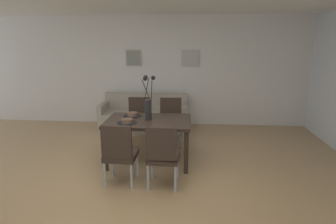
# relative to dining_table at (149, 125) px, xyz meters

# --- Properties ---
(ground_plane) EXTENTS (9.00, 9.00, 0.00)m
(ground_plane) POSITION_rel_dining_table_xyz_m (-0.16, -0.87, -0.65)
(ground_plane) COLOR tan
(back_wall_panel) EXTENTS (9.00, 0.10, 2.60)m
(back_wall_panel) POSITION_rel_dining_table_xyz_m (-0.16, 2.38, 0.65)
(back_wall_panel) COLOR silver
(back_wall_panel) RESTS_ON ground
(dining_table) EXTENTS (1.40, 0.94, 0.74)m
(dining_table) POSITION_rel_dining_table_xyz_m (0.00, 0.00, 0.00)
(dining_table) COLOR #33261E
(dining_table) RESTS_ON ground
(dining_chair_near_left) EXTENTS (0.45, 0.45, 0.92)m
(dining_chair_near_left) POSITION_rel_dining_table_xyz_m (-0.29, -0.85, -0.14)
(dining_chair_near_left) COLOR #33261E
(dining_chair_near_left) RESTS_ON ground
(dining_chair_near_right) EXTENTS (0.47, 0.47, 0.92)m
(dining_chair_near_right) POSITION_rel_dining_table_xyz_m (-0.32, 0.87, -0.14)
(dining_chair_near_right) COLOR #33261E
(dining_chair_near_right) RESTS_ON ground
(dining_chair_far_left) EXTENTS (0.45, 0.45, 0.92)m
(dining_chair_far_left) POSITION_rel_dining_table_xyz_m (0.32, -0.87, -0.14)
(dining_chair_far_left) COLOR #33261E
(dining_chair_far_left) RESTS_ON ground
(dining_chair_far_right) EXTENTS (0.47, 0.47, 0.92)m
(dining_chair_far_right) POSITION_rel_dining_table_xyz_m (0.31, 0.88, -0.14)
(dining_chair_far_right) COLOR #33261E
(dining_chair_far_right) RESTS_ON ground
(centerpiece_vase) EXTENTS (0.21, 0.23, 0.73)m
(centerpiece_vase) POSITION_rel_dining_table_xyz_m (0.00, 0.00, 0.37)
(centerpiece_vase) COLOR #232326
(centerpiece_vase) RESTS_ON dining_table
(placemat_near_left) EXTENTS (0.32, 0.32, 0.01)m
(placemat_near_left) POSITION_rel_dining_table_xyz_m (-0.32, -0.21, 0.09)
(placemat_near_left) COLOR black
(placemat_near_left) RESTS_ON dining_table
(bowl_near_left) EXTENTS (0.17, 0.17, 0.07)m
(bowl_near_left) POSITION_rel_dining_table_xyz_m (-0.32, -0.21, 0.13)
(bowl_near_left) COLOR brown
(bowl_near_left) RESTS_ON dining_table
(placemat_near_right) EXTENTS (0.32, 0.32, 0.01)m
(placemat_near_right) POSITION_rel_dining_table_xyz_m (-0.32, 0.21, 0.09)
(placemat_near_right) COLOR black
(placemat_near_right) RESTS_ON dining_table
(bowl_near_right) EXTENTS (0.17, 0.17, 0.07)m
(bowl_near_right) POSITION_rel_dining_table_xyz_m (-0.32, 0.21, 0.13)
(bowl_near_right) COLOR brown
(bowl_near_right) RESTS_ON dining_table
(sofa) EXTENTS (1.96, 0.84, 0.80)m
(sofa) POSITION_rel_dining_table_xyz_m (-0.36, 1.83, -0.37)
(sofa) COLOR #A89E8E
(sofa) RESTS_ON ground
(framed_picture_left) EXTENTS (0.38, 0.03, 0.39)m
(framed_picture_left) POSITION_rel_dining_table_xyz_m (-0.68, 2.31, 0.96)
(framed_picture_left) COLOR #B2ADA3
(framed_picture_center) EXTENTS (0.41, 0.03, 0.38)m
(framed_picture_center) POSITION_rel_dining_table_xyz_m (0.68, 2.31, 0.96)
(framed_picture_center) COLOR #B2ADA3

